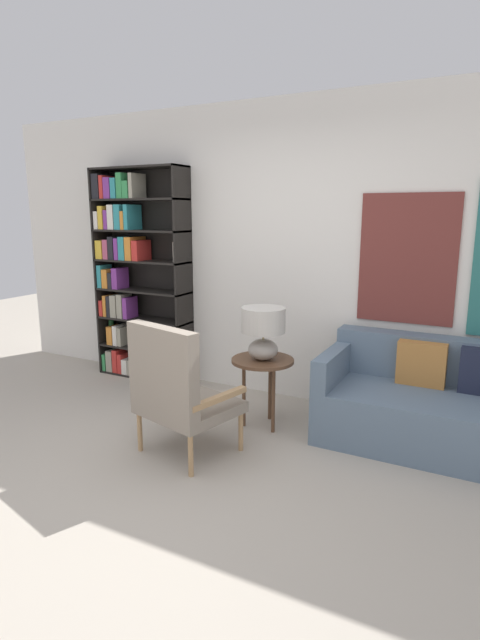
# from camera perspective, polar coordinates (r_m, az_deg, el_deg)

# --- Properties ---
(ground_plane) EXTENTS (14.00, 14.00, 0.00)m
(ground_plane) POSITION_cam_1_polar(r_m,az_deg,el_deg) (3.35, -10.84, -18.94)
(ground_plane) COLOR #B2A899
(wall_back) EXTENTS (6.40, 0.08, 2.70)m
(wall_back) POSITION_cam_1_polar(r_m,az_deg,el_deg) (4.61, 4.90, 7.59)
(wall_back) COLOR white
(wall_back) RESTS_ON ground_plane
(bookshelf) EXTENTS (1.04, 0.30, 2.16)m
(bookshelf) POSITION_cam_1_polar(r_m,az_deg,el_deg) (5.33, -12.33, 5.56)
(bookshelf) COLOR black
(bookshelf) RESTS_ON ground_plane
(armchair) EXTENTS (0.75, 0.71, 0.98)m
(armchair) POSITION_cam_1_polar(r_m,az_deg,el_deg) (3.54, -7.36, -7.68)
(armchair) COLOR tan
(armchair) RESTS_ON ground_plane
(couch) EXTENTS (1.83, 0.85, 0.77)m
(couch) POSITION_cam_1_polar(r_m,az_deg,el_deg) (4.06, 22.68, -9.29)
(couch) COLOR slate
(couch) RESTS_ON ground_plane
(side_table) EXTENTS (0.50, 0.50, 0.57)m
(side_table) POSITION_cam_1_polar(r_m,az_deg,el_deg) (4.03, 2.60, -5.37)
(side_table) COLOR brown
(side_table) RESTS_ON ground_plane
(table_lamp) EXTENTS (0.35, 0.35, 0.42)m
(table_lamp) POSITION_cam_1_polar(r_m,az_deg,el_deg) (3.93, 2.68, -0.97)
(table_lamp) COLOR #A59E93
(table_lamp) RESTS_ON side_table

